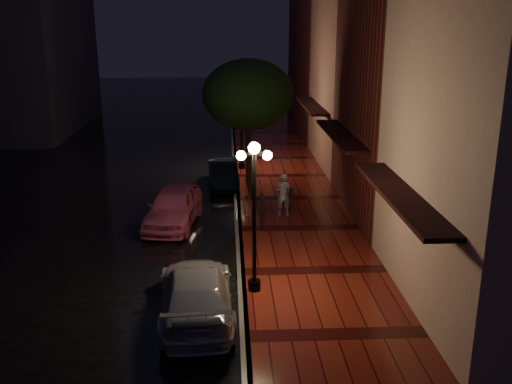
% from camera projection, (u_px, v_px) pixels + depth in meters
% --- Properties ---
extents(ground, '(120.00, 120.00, 0.00)m').
position_uv_depth(ground, '(239.00, 233.00, 21.13)').
color(ground, black).
rests_on(ground, ground).
extents(sidewalk, '(4.50, 60.00, 0.15)m').
position_uv_depth(sidewalk, '(299.00, 230.00, 21.22)').
color(sidewalk, '#4D120D').
rests_on(sidewalk, ground).
extents(curb, '(0.25, 60.00, 0.15)m').
position_uv_depth(curb, '(239.00, 231.00, 21.11)').
color(curb, '#595451').
rests_on(curb, ground).
extents(storefront_mid, '(5.00, 8.00, 11.00)m').
position_uv_depth(storefront_mid, '(419.00, 76.00, 21.78)').
color(storefront_mid, '#511914').
rests_on(storefront_mid, ground).
extents(storefront_far, '(5.00, 8.00, 9.00)m').
position_uv_depth(storefront_far, '(368.00, 81.00, 29.72)').
color(storefront_far, '#8C5951').
rests_on(storefront_far, ground).
extents(storefront_extra, '(5.00, 12.00, 10.00)m').
position_uv_depth(storefront_extra, '(334.00, 59.00, 39.14)').
color(storefront_extra, '#511914').
rests_on(storefront_extra, ground).
extents(streetlamp_near, '(0.96, 0.36, 4.31)m').
position_uv_depth(streetlamp_near, '(254.00, 209.00, 15.61)').
color(streetlamp_near, black).
rests_on(streetlamp_near, sidewalk).
extents(streetlamp_far, '(0.96, 0.36, 4.31)m').
position_uv_depth(streetlamp_far, '(241.00, 122.00, 29.00)').
color(streetlamp_far, black).
rests_on(streetlamp_far, sidewalk).
extents(street_tree, '(4.16, 4.16, 5.80)m').
position_uv_depth(street_tree, '(249.00, 97.00, 25.66)').
color(street_tree, black).
rests_on(street_tree, sidewalk).
extents(pink_car, '(2.29, 4.49, 1.46)m').
position_uv_depth(pink_car, '(173.00, 207.00, 21.71)').
color(pink_car, '#D2567F').
rests_on(pink_car, ground).
extents(navy_car, '(1.56, 3.89, 1.26)m').
position_uv_depth(navy_car, '(223.00, 173.00, 26.95)').
color(navy_car, black).
rests_on(navy_car, ground).
extents(silver_car, '(2.21, 4.83, 1.37)m').
position_uv_depth(silver_car, '(196.00, 293.00, 14.98)').
color(silver_car, '#A3A3AA').
rests_on(silver_car, ground).
extents(woman_with_umbrella, '(0.99, 1.01, 2.38)m').
position_uv_depth(woman_with_umbrella, '(284.00, 177.00, 22.14)').
color(woman_with_umbrella, silver).
rests_on(woman_with_umbrella, sidewalk).
extents(parking_meter, '(0.16, 0.14, 1.40)m').
position_uv_depth(parking_meter, '(262.00, 208.00, 20.76)').
color(parking_meter, black).
rests_on(parking_meter, sidewalk).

